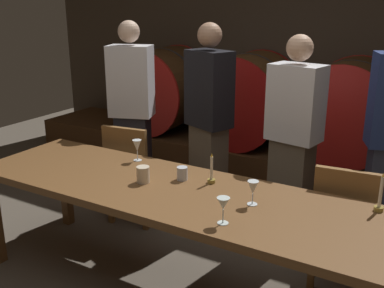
# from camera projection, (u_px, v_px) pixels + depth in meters

# --- Properties ---
(back_wall) EXTENTS (7.00, 0.24, 2.99)m
(back_wall) POSITION_uv_depth(u_px,v_px,m) (316.00, 36.00, 4.80)
(back_wall) COLOR #473A2D
(back_wall) RESTS_ON ground
(barrel_shelf) EXTENTS (6.30, 0.90, 0.39)m
(barrel_shelf) POSITION_uv_depth(u_px,v_px,m) (291.00, 167.00, 4.74)
(barrel_shelf) COLOR #4C2D16
(barrel_shelf) RESTS_ON ground
(wine_barrel_far_left) EXTENTS (0.96, 0.82, 0.96)m
(wine_barrel_far_left) POSITION_uv_depth(u_px,v_px,m) (162.00, 89.00, 5.31)
(wine_barrel_far_left) COLOR #513319
(wine_barrel_far_left) RESTS_ON barrel_shelf
(wine_barrel_center_left) EXTENTS (0.96, 0.82, 0.96)m
(wine_barrel_center_left) POSITION_uv_depth(u_px,v_px,m) (247.00, 99.00, 4.79)
(wine_barrel_center_left) COLOR brown
(wine_barrel_center_left) RESTS_ON barrel_shelf
(wine_barrel_center_right) EXTENTS (0.96, 0.82, 0.96)m
(wine_barrel_center_right) POSITION_uv_depth(u_px,v_px,m) (349.00, 111.00, 4.29)
(wine_barrel_center_right) COLOR #513319
(wine_barrel_center_right) RESTS_ON barrel_shelf
(dining_table) EXTENTS (2.88, 0.82, 0.74)m
(dining_table) POSITION_uv_depth(u_px,v_px,m) (179.00, 199.00, 2.82)
(dining_table) COLOR brown
(dining_table) RESTS_ON ground
(chair_left) EXTENTS (0.45, 0.45, 0.88)m
(chair_left) POSITION_uv_depth(u_px,v_px,m) (132.00, 169.00, 3.86)
(chair_left) COLOR brown
(chair_left) RESTS_ON ground
(chair_right) EXTENTS (0.44, 0.44, 0.88)m
(chair_right) POSITION_uv_depth(u_px,v_px,m) (345.00, 221.00, 2.95)
(chair_right) COLOR brown
(chair_right) RESTS_ON ground
(guest_far_left) EXTENTS (0.44, 0.36, 1.70)m
(guest_far_left) POSITION_uv_depth(u_px,v_px,m) (132.00, 114.00, 4.15)
(guest_far_left) COLOR black
(guest_far_left) RESTS_ON ground
(guest_center_left) EXTENTS (0.44, 0.36, 1.69)m
(guest_center_left) POSITION_uv_depth(u_px,v_px,m) (209.00, 122.00, 3.86)
(guest_center_left) COLOR brown
(guest_center_left) RESTS_ON ground
(guest_center_right) EXTENTS (0.42, 0.30, 1.63)m
(guest_center_right) POSITION_uv_depth(u_px,v_px,m) (293.00, 143.00, 3.42)
(guest_center_right) COLOR brown
(guest_center_right) RESTS_ON ground
(candle_left) EXTENTS (0.05, 0.05, 0.20)m
(candle_left) POSITION_uv_depth(u_px,v_px,m) (211.00, 175.00, 2.89)
(candle_left) COLOR olive
(candle_left) RESTS_ON dining_table
(candle_right) EXTENTS (0.05, 0.05, 0.23)m
(candle_right) POSITION_uv_depth(u_px,v_px,m) (380.00, 200.00, 2.50)
(candle_right) COLOR olive
(candle_right) RESTS_ON dining_table
(wine_glass_far_left) EXTENTS (0.07, 0.07, 0.16)m
(wine_glass_far_left) POSITION_uv_depth(u_px,v_px,m) (137.00, 146.00, 3.28)
(wine_glass_far_left) COLOR white
(wine_glass_far_left) RESTS_ON dining_table
(wine_glass_center_left) EXTENTS (0.07, 0.07, 0.15)m
(wine_glass_center_left) POSITION_uv_depth(u_px,v_px,m) (223.00, 205.00, 2.35)
(wine_glass_center_left) COLOR silver
(wine_glass_center_left) RESTS_ON dining_table
(wine_glass_center_right) EXTENTS (0.06, 0.06, 0.14)m
(wine_glass_center_right) POSITION_uv_depth(u_px,v_px,m) (253.00, 188.00, 2.57)
(wine_glass_center_right) COLOR white
(wine_glass_center_right) RESTS_ON dining_table
(cup_left) EXTENTS (0.08, 0.08, 0.11)m
(cup_left) POSITION_uv_depth(u_px,v_px,m) (143.00, 174.00, 2.90)
(cup_left) COLOR beige
(cup_left) RESTS_ON dining_table
(cup_right) EXTENTS (0.07, 0.07, 0.09)m
(cup_right) POSITION_uv_depth(u_px,v_px,m) (182.00, 173.00, 2.95)
(cup_right) COLOR silver
(cup_right) RESTS_ON dining_table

